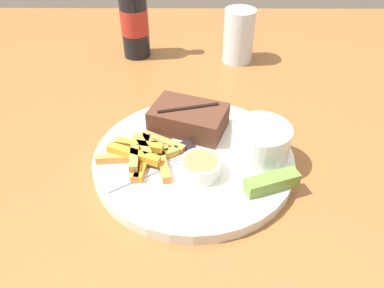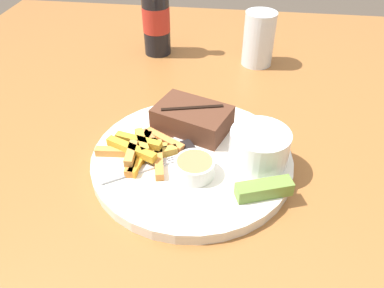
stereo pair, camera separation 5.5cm
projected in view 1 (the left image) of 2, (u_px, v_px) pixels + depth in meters
name	position (u px, v px, depth m)	size (l,w,h in m)	color
dining_table	(192.00, 193.00, 0.61)	(1.25, 1.37, 0.73)	#935B2D
dinner_plate	(192.00, 159.00, 0.57)	(0.30, 0.30, 0.02)	silver
steak_portion	(187.00, 118.00, 0.60)	(0.13, 0.11, 0.04)	#512D1E
fries_pile	(141.00, 153.00, 0.55)	(0.13, 0.11, 0.02)	#C98B42
coleslaw_cup	(259.00, 141.00, 0.54)	(0.09, 0.09, 0.05)	white
dipping_sauce_cup	(199.00, 166.00, 0.52)	(0.06, 0.06, 0.02)	silver
pickle_spear	(270.00, 182.00, 0.50)	(0.08, 0.05, 0.02)	olive
fork_utensil	(145.00, 173.00, 0.53)	(0.12, 0.08, 0.00)	#B7B7BC
knife_utensil	(178.00, 140.00, 0.58)	(0.10, 0.15, 0.01)	#B7B7BC
beer_bottle	(133.00, 20.00, 0.81)	(0.06, 0.06, 0.23)	black
drinking_glass	(237.00, 36.00, 0.81)	(0.07, 0.07, 0.11)	silver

